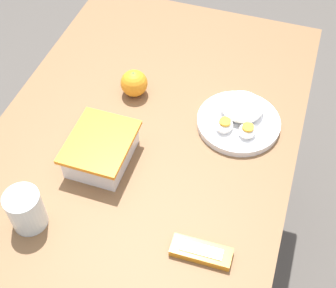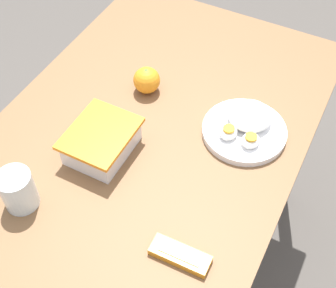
# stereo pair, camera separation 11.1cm
# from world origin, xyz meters

# --- Properties ---
(ground_plane) EXTENTS (10.00, 10.00, 0.00)m
(ground_plane) POSITION_xyz_m (0.00, 0.00, 0.00)
(ground_plane) COLOR #4C4742
(table) EXTENTS (1.10, 0.75, 0.75)m
(table) POSITION_xyz_m (0.00, 0.00, 0.65)
(table) COLOR brown
(table) RESTS_ON ground_plane
(food_container) EXTENTS (0.17, 0.14, 0.07)m
(food_container) POSITION_xyz_m (-0.12, 0.07, 0.78)
(food_container) COLOR white
(food_container) RESTS_ON table
(orange_fruit) EXTENTS (0.07, 0.07, 0.07)m
(orange_fruit) POSITION_xyz_m (0.11, 0.07, 0.79)
(orange_fruit) COLOR orange
(orange_fruit) RESTS_ON table
(rice_plate) EXTENTS (0.21, 0.21, 0.06)m
(rice_plate) POSITION_xyz_m (0.09, -0.22, 0.77)
(rice_plate) COLOR white
(rice_plate) RESTS_ON table
(candy_bar) EXTENTS (0.05, 0.13, 0.02)m
(candy_bar) POSITION_xyz_m (-0.29, -0.22, 0.76)
(candy_bar) COLOR orange
(candy_bar) RESTS_ON table
(drinking_glass) EXTENTS (0.08, 0.08, 0.10)m
(drinking_glass) POSITION_xyz_m (-0.33, 0.15, 0.80)
(drinking_glass) COLOR silver
(drinking_glass) RESTS_ON table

